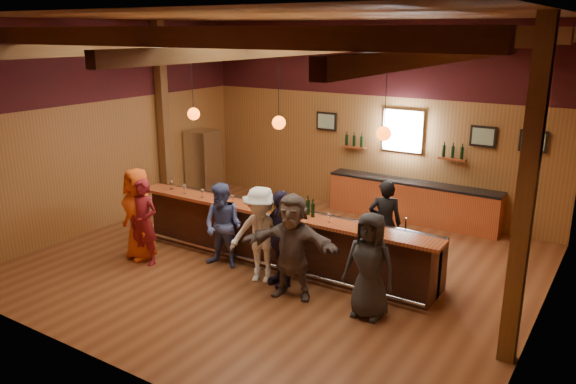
# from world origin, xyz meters

# --- Properties ---
(room) EXTENTS (9.04, 9.00, 4.52)m
(room) POSITION_xyz_m (0.00, 0.06, 3.21)
(room) COLOR brown
(room) RESTS_ON ground
(bar_counter) EXTENTS (6.30, 1.07, 1.11)m
(bar_counter) POSITION_xyz_m (0.02, 0.15, 0.52)
(bar_counter) COLOR black
(bar_counter) RESTS_ON ground
(back_bar_cabinet) EXTENTS (4.00, 0.52, 0.95)m
(back_bar_cabinet) POSITION_xyz_m (1.20, 3.72, 0.48)
(back_bar_cabinet) COLOR #91391A
(back_bar_cabinet) RESTS_ON ground
(window) EXTENTS (0.95, 0.09, 0.95)m
(window) POSITION_xyz_m (0.80, 3.95, 2.05)
(window) COLOR silver
(window) RESTS_ON room
(framed_pictures) EXTENTS (5.35, 0.05, 0.45)m
(framed_pictures) POSITION_xyz_m (1.67, 3.94, 2.10)
(framed_pictures) COLOR black
(framed_pictures) RESTS_ON room
(wine_shelves) EXTENTS (3.00, 0.18, 0.30)m
(wine_shelves) POSITION_xyz_m (0.80, 3.88, 1.62)
(wine_shelves) COLOR #91391A
(wine_shelves) RESTS_ON room
(pendant_lights) EXTENTS (4.24, 0.24, 1.37)m
(pendant_lights) POSITION_xyz_m (0.00, 0.00, 2.71)
(pendant_lights) COLOR black
(pendant_lights) RESTS_ON room
(stainless_fridge) EXTENTS (0.70, 0.70, 1.80)m
(stainless_fridge) POSITION_xyz_m (-4.10, 2.60, 0.90)
(stainless_fridge) COLOR silver
(stainless_fridge) RESTS_ON ground
(customer_orange) EXTENTS (1.00, 0.79, 1.79)m
(customer_orange) POSITION_xyz_m (-2.45, -1.19, 0.90)
(customer_orange) COLOR #F05816
(customer_orange) RESTS_ON ground
(customer_redvest) EXTENTS (0.64, 0.46, 1.64)m
(customer_redvest) POSITION_xyz_m (-2.15, -1.33, 0.82)
(customer_redvest) COLOR maroon
(customer_redvest) RESTS_ON ground
(customer_denim) EXTENTS (0.84, 0.69, 1.60)m
(customer_denim) POSITION_xyz_m (-0.81, -0.65, 0.80)
(customer_denim) COLOR #4A5794
(customer_denim) RESTS_ON ground
(customer_white) EXTENTS (1.26, 0.98, 1.72)m
(customer_white) POSITION_xyz_m (0.14, -0.79, 0.86)
(customer_white) COLOR white
(customer_white) RESTS_ON ground
(customer_navy) EXTENTS (1.08, 0.76, 1.71)m
(customer_navy) POSITION_xyz_m (0.51, -0.72, 0.85)
(customer_navy) COLOR #231C39
(customer_navy) RESTS_ON ground
(customer_brown) EXTENTS (1.73, 0.90, 1.78)m
(customer_brown) POSITION_xyz_m (0.91, -1.00, 0.89)
(customer_brown) COLOR #61534E
(customer_brown) RESTS_ON ground
(customer_dark) EXTENTS (0.83, 0.55, 1.68)m
(customer_dark) POSITION_xyz_m (2.26, -0.92, 0.84)
(customer_dark) COLOR #28282B
(customer_dark) RESTS_ON ground
(bartender) EXTENTS (0.71, 0.60, 1.67)m
(bartender) POSITION_xyz_m (1.68, 1.00, 0.83)
(bartender) COLOR black
(bartender) RESTS_ON ground
(ice_bucket) EXTENTS (0.21, 0.21, 0.23)m
(ice_bucket) POSITION_xyz_m (-0.01, -0.18, 1.22)
(ice_bucket) COLOR brown
(ice_bucket) RESTS_ON bar_counter
(bottle_a) EXTENTS (0.08, 0.08, 0.35)m
(bottle_a) POSITION_xyz_m (0.63, -0.02, 1.25)
(bottle_a) COLOR black
(bottle_a) RESTS_ON bar_counter
(bottle_b) EXTENTS (0.07, 0.07, 0.32)m
(bottle_b) POSITION_xyz_m (0.76, -0.09, 1.24)
(bottle_b) COLOR black
(bottle_b) RESTS_ON bar_counter
(glass_a) EXTENTS (0.09, 0.09, 0.20)m
(glass_a) POSITION_xyz_m (-2.59, -0.13, 1.25)
(glass_a) COLOR silver
(glass_a) RESTS_ON bar_counter
(glass_b) EXTENTS (0.09, 0.09, 0.20)m
(glass_b) POSITION_xyz_m (-2.13, -0.24, 1.25)
(glass_b) COLOR silver
(glass_b) RESTS_ON bar_counter
(glass_c) EXTENTS (0.08, 0.08, 0.18)m
(glass_c) POSITION_xyz_m (-1.66, -0.23, 1.24)
(glass_c) COLOR silver
(glass_c) RESTS_ON bar_counter
(glass_d) EXTENTS (0.07, 0.07, 0.16)m
(glass_d) POSITION_xyz_m (-0.94, -0.20, 1.22)
(glass_d) COLOR silver
(glass_d) RESTS_ON bar_counter
(glass_e) EXTENTS (0.08, 0.08, 0.18)m
(glass_e) POSITION_xyz_m (-0.48, -0.11, 1.24)
(glass_e) COLOR silver
(glass_e) RESTS_ON bar_counter
(glass_f) EXTENTS (0.08, 0.08, 0.17)m
(glass_f) POSITION_xyz_m (0.65, -0.19, 1.23)
(glass_f) COLOR silver
(glass_f) RESTS_ON bar_counter
(glass_g) EXTENTS (0.08, 0.08, 0.17)m
(glass_g) POSITION_xyz_m (1.16, -0.20, 1.23)
(glass_g) COLOR silver
(glass_g) RESTS_ON bar_counter
(glass_h) EXTENTS (0.08, 0.08, 0.19)m
(glass_h) POSITION_xyz_m (1.93, -0.21, 1.24)
(glass_h) COLOR silver
(glass_h) RESTS_ON bar_counter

